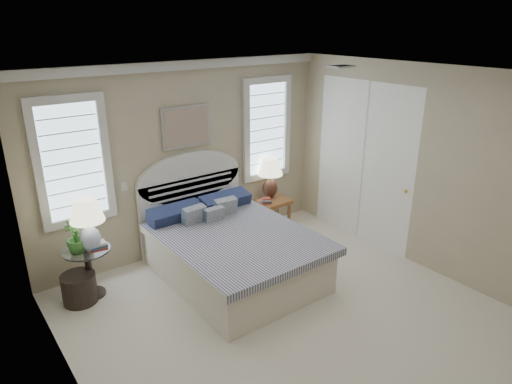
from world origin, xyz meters
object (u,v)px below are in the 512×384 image
object	(u,v)px
nightstand_right	(273,208)
floor_pot	(79,288)
lamp_left	(87,219)
side_table_left	(89,267)
lamp_right	(270,173)
bed	(229,248)

from	to	relation	value
nightstand_right	floor_pot	world-z (taller)	nightstand_right
floor_pot	lamp_left	bearing A→B (deg)	3.22
floor_pot	lamp_left	size ratio (longest dim) A/B	0.62
side_table_left	floor_pot	xyz separation A→B (m)	(-0.16, -0.06, -0.20)
side_table_left	lamp_right	bearing A→B (deg)	4.77
bed	lamp_right	distance (m)	1.68
lamp_left	lamp_right	distance (m)	2.96
nightstand_right	bed	bearing A→B (deg)	-151.97
nightstand_right	floor_pot	xyz separation A→B (m)	(-3.11, -0.16, -0.20)
lamp_right	lamp_left	bearing A→B (deg)	-174.12
floor_pot	lamp_right	xyz separation A→B (m)	(3.16, 0.31, 0.74)
bed	lamp_left	bearing A→B (deg)	161.38
lamp_left	bed	bearing A→B (deg)	-18.62
lamp_left	lamp_right	bearing A→B (deg)	5.88
bed	side_table_left	bearing A→B (deg)	160.26
bed	nightstand_right	size ratio (longest dim) A/B	4.29
lamp_left	lamp_right	world-z (taller)	lamp_left
lamp_left	lamp_right	size ratio (longest dim) A/B	1.01
floor_pot	lamp_left	distance (m)	0.87
floor_pot	nightstand_right	bearing A→B (deg)	3.04
side_table_left	nightstand_right	bearing A→B (deg)	1.94
nightstand_right	lamp_right	distance (m)	0.56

